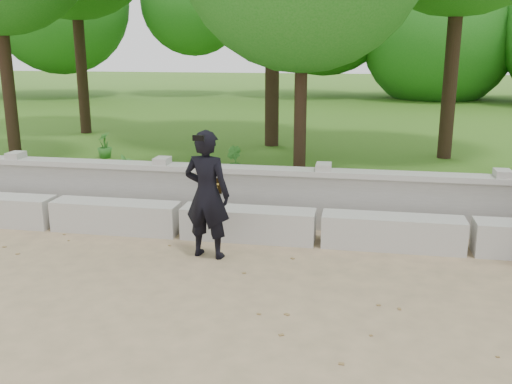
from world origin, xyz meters
TOP-DOWN VIEW (x-y plane):
  - ground at (0.00, 0.00)m, footprint 80.00×80.00m
  - lawn at (0.00, 14.00)m, footprint 40.00×22.00m
  - concrete_bench at (0.00, 1.90)m, footprint 11.90×0.45m
  - parapet_wall at (0.00, 2.60)m, footprint 12.50×0.35m
  - man_main at (0.62, 1.14)m, footprint 0.67×0.61m
  - shrub_a at (-1.41, 3.30)m, footprint 0.35×0.40m
  - shrub_b at (0.18, 4.65)m, footprint 0.42×0.41m
  - shrub_d at (-3.06, 6.00)m, footprint 0.42×0.43m

SIDE VIEW (x-z plane):
  - ground at x=0.00m, z-range 0.00..0.00m
  - lawn at x=0.00m, z-range 0.00..0.25m
  - concrete_bench at x=0.00m, z-range 0.00..0.45m
  - parapet_wall at x=0.00m, z-range 0.01..0.91m
  - shrub_d at x=-3.06m, z-range 0.25..0.82m
  - shrub_b at x=0.18m, z-range 0.25..0.84m
  - shrub_a at x=-1.41m, z-range 0.25..0.88m
  - man_main at x=0.62m, z-range 0.00..1.67m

